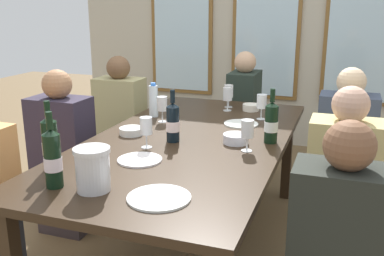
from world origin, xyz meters
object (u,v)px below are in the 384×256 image
wine_bottle_2 (50,143)px  tasting_bowl_2 (131,131)px  wine_bottle_1 (271,122)px  seated_person_3 (344,153)px  dining_table (189,149)px  tasting_bowl_1 (236,139)px  seated_person_1 (342,193)px  white_plate_2 (159,198)px  seated_person_0 (63,157)px  wine_bottle_3 (173,122)px  water_bottle (154,101)px  wine_glass_4 (162,104)px  wine_glass_0 (229,92)px  seated_person_6 (244,116)px  wine_glass_3 (247,130)px  wine_bottle_0 (53,158)px  wine_glass_1 (262,103)px  wine_glass_2 (228,95)px  white_plate_1 (241,124)px  wine_glass_5 (146,127)px  tasting_bowl_0 (251,107)px  seated_person_2 (121,127)px  metal_pitcher (93,169)px  white_plate_0 (140,160)px

wine_bottle_2 → tasting_bowl_2: 0.67m
wine_bottle_1 → seated_person_3: size_ratio=0.28×
dining_table → tasting_bowl_1: bearing=1.7°
wine_bottle_2 → seated_person_1: bearing=27.2°
white_plate_2 → seated_person_0: bearing=142.6°
wine_bottle_3 → water_bottle: size_ratio=1.26×
wine_glass_4 → wine_bottle_2: bearing=-98.5°
wine_glass_0 → seated_person_6: (-0.01, 0.58, -0.34)m
tasting_bowl_1 → wine_glass_3: (0.09, -0.12, 0.09)m
wine_bottle_0 → water_bottle: bearing=94.7°
wine_glass_1 → wine_glass_2: bearing=149.4°
wine_bottle_1 → wine_glass_4: size_ratio=1.80×
wine_glass_3 → dining_table: bearing=163.6°
wine_bottle_2 → tasting_bowl_2: size_ratio=2.32×
seated_person_0 → seated_person_3: (1.76, 0.73, 0.00)m
white_plate_2 → wine_glass_3: size_ratio=1.52×
wine_bottle_3 → dining_table: bearing=49.8°
wine_glass_3 → wine_glass_4: (-0.67, 0.41, 0.00)m
dining_table → seated_person_6: (0.00, 1.45, -0.15)m
tasting_bowl_1 → wine_glass_3: bearing=-52.4°
white_plate_1 → wine_bottle_3: wine_bottle_3 is taller
tasting_bowl_1 → wine_bottle_1: bearing=23.3°
wine_glass_1 → wine_glass_2: 0.33m
seated_person_1 → seated_person_3: (0.00, 0.71, 0.00)m
water_bottle → wine_glass_1: (0.73, 0.17, 0.00)m
dining_table → water_bottle: water_bottle is taller
seated_person_1 → seated_person_6: size_ratio=1.00×
wine_bottle_2 → wine_glass_0: (0.45, 1.56, -0.01)m
tasting_bowl_1 → wine_glass_5: 0.52m
wine_glass_2 → wine_bottle_2: bearing=-108.1°
tasting_bowl_0 → wine_glass_0: (-0.19, 0.05, 0.10)m
wine_glass_4 → white_plate_2: bearing=-67.5°
tasting_bowl_0 → seated_person_1: size_ratio=0.11×
tasting_bowl_1 → seated_person_2: (-1.16, 0.77, -0.24)m
wine_glass_0 → seated_person_2: (-0.89, -0.09, -0.34)m
metal_pitcher → seated_person_2: size_ratio=0.17×
tasting_bowl_2 → seated_person_3: seated_person_3 is taller
metal_pitcher → wine_glass_0: metal_pitcher is taller
wine_bottle_3 → wine_glass_5: 0.18m
tasting_bowl_1 → dining_table: bearing=-178.3°
wine_glass_5 → seated_person_1: seated_person_1 is taller
metal_pitcher → water_bottle: size_ratio=0.79×
water_bottle → seated_person_1: seated_person_1 is taller
wine_bottle_1 → tasting_bowl_0: (-0.27, 0.73, -0.09)m
white_plate_2 → wine_glass_4: size_ratio=1.52×
wine_bottle_1 → water_bottle: bearing=159.3°
white_plate_0 → metal_pitcher: (-0.02, -0.40, 0.09)m
metal_pitcher → seated_person_3: (1.01, 1.54, -0.31)m
dining_table → water_bottle: bearing=134.6°
white_plate_1 → metal_pitcher: size_ratio=1.18×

